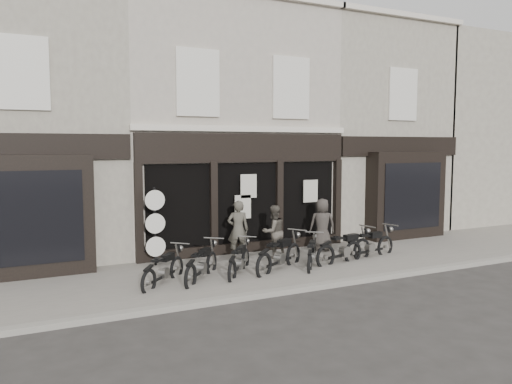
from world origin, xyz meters
name	(u,v)px	position (x,y,z in m)	size (l,w,h in m)	color
ground_plane	(293,277)	(0.00, 0.00, 0.00)	(90.00, 90.00, 0.00)	#2D2B28
pavement	(277,267)	(0.00, 0.90, 0.06)	(30.00, 4.20, 0.12)	slate
kerb	(318,286)	(0.00, -1.25, 0.07)	(30.00, 0.25, 0.13)	gray
central_building	(212,130)	(0.00, 5.95, 4.08)	(7.30, 6.22, 8.34)	#AFA596
neighbour_left	(23,129)	(-6.35, 5.90, 4.04)	(5.60, 6.73, 8.34)	#A19B88
neighbour_right	(353,133)	(6.35, 5.90, 4.04)	(5.60, 6.73, 8.34)	#A19B88
filler_right	(486,134)	(14.50, 6.00, 4.10)	(11.00, 6.00, 8.20)	#A19B88
motorcycle_0	(164,272)	(-3.39, 0.53, 0.39)	(1.59, 1.60, 0.97)	black
motorcycle_1	(202,267)	(-2.40, 0.52, 0.41)	(1.59, 1.76, 1.02)	black
motorcycle_2	(239,263)	(-1.31, 0.59, 0.39)	(1.46, 1.71, 0.97)	black
motorcycle_3	(280,258)	(-0.13, 0.49, 0.44)	(2.08, 1.43, 1.10)	black
motorcycle_4	(312,256)	(0.89, 0.45, 0.38)	(1.40, 1.70, 0.95)	black
motorcycle_5	(345,251)	(2.04, 0.45, 0.43)	(2.26, 0.80, 1.09)	black
motorcycle_6	(370,247)	(3.09, 0.61, 0.42)	(2.17, 0.74, 1.05)	black
man_left	(238,230)	(-0.66, 2.14, 1.01)	(0.65, 0.42, 1.77)	#46433A
man_centre	(274,232)	(0.36, 1.78, 0.93)	(0.78, 0.61, 1.61)	#4A443B
man_right	(322,225)	(2.27, 2.02, 0.97)	(0.83, 0.54, 1.71)	#36312D
advert_sign_post	(155,230)	(-3.11, 2.41, 1.15)	(0.57, 0.37, 2.35)	black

